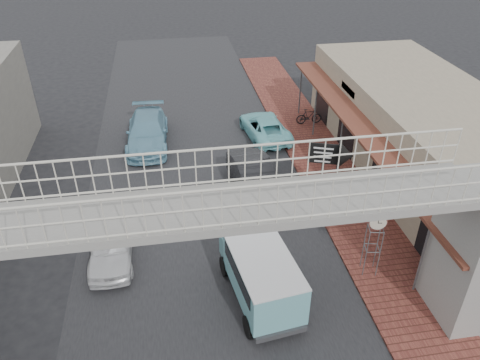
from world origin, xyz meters
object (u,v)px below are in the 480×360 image
object	(u,v)px
angkot_van	(261,271)
motorcycle_near	(347,183)
dark_sedan	(255,179)
white_hatchback	(111,243)
motorcycle_far	(309,116)
angkot_far	(147,132)
angkot_curb	(265,127)
arrow_sign	(343,156)
street_clock	(377,224)

from	to	relation	value
angkot_van	motorcycle_near	xyz separation A→B (m)	(5.19, 5.72, -0.72)
dark_sedan	angkot_van	distance (m)	6.47
white_hatchback	motorcycle_far	xyz separation A→B (m)	(10.66, 9.89, -0.11)
white_hatchback	angkot_far	distance (m)	9.11
dark_sedan	white_hatchback	bearing A→B (deg)	-157.61
white_hatchback	motorcycle_far	size ratio (longest dim) A/B	2.57
white_hatchback	angkot_curb	world-z (taller)	white_hatchback
arrow_sign	angkot_far	bearing A→B (deg)	157.47
white_hatchback	arrow_sign	bearing A→B (deg)	9.43
angkot_far	arrow_sign	bearing A→B (deg)	-39.79
angkot_curb	street_clock	size ratio (longest dim) A/B	1.69
street_clock	arrow_sign	world-z (taller)	arrow_sign
angkot_curb	motorcycle_near	size ratio (longest dim) A/B	2.56
angkot_far	street_clock	world-z (taller)	street_clock
street_clock	angkot_curb	bearing A→B (deg)	109.30
dark_sedan	angkot_van	world-z (taller)	angkot_van
motorcycle_far	white_hatchback	bearing A→B (deg)	132.66
motorcycle_near	arrow_sign	xyz separation A→B (m)	(-0.82, -1.05, 2.07)
angkot_curb	street_clock	distance (m)	11.49
motorcycle_near	angkot_curb	bearing A→B (deg)	11.71
motorcycle_near	street_clock	bearing A→B (deg)	157.78
white_hatchback	angkot_far	world-z (taller)	angkot_far
angkot_van	street_clock	world-z (taller)	street_clock
white_hatchback	motorcycle_near	world-z (taller)	white_hatchback
angkot_curb	arrow_sign	world-z (taller)	arrow_sign
angkot_curb	motorcycle_far	distance (m)	3.06
angkot_far	angkot_van	xyz separation A→B (m)	(3.78, -12.05, 0.52)
angkot_curb	angkot_far	world-z (taller)	angkot_far
angkot_curb	motorcycle_far	xyz separation A→B (m)	(2.88, 1.05, -0.05)
dark_sedan	motorcycle_far	bearing A→B (deg)	49.68
angkot_far	motorcycle_far	bearing A→B (deg)	7.74
white_hatchback	arrow_sign	world-z (taller)	arrow_sign
angkot_curb	angkot_far	bearing A→B (deg)	-7.93
angkot_van	street_clock	bearing A→B (deg)	0.52
white_hatchback	dark_sedan	bearing A→B (deg)	28.00
motorcycle_far	street_clock	bearing A→B (deg)	173.38
angkot_far	white_hatchback	bearing A→B (deg)	-96.14
dark_sedan	motorcycle_far	size ratio (longest dim) A/B	3.05
white_hatchback	arrow_sign	xyz separation A→B (m)	(9.50, 1.63, 1.95)
motorcycle_far	street_clock	size ratio (longest dim) A/B	0.59
white_hatchback	angkot_van	world-z (taller)	angkot_van
street_clock	arrow_sign	bearing A→B (deg)	98.60
white_hatchback	motorcycle_near	size ratio (longest dim) A/B	2.28
angkot_van	angkot_far	bearing A→B (deg)	99.72
white_hatchback	angkot_far	bearing A→B (deg)	81.17
dark_sedan	angkot_curb	size ratio (longest dim) A/B	1.06
motorcycle_near	motorcycle_far	xyz separation A→B (m)	(0.34, 7.21, 0.01)
dark_sedan	angkot_van	size ratio (longest dim) A/B	1.09
white_hatchback	dark_sedan	world-z (taller)	dark_sedan
dark_sedan	arrow_sign	distance (m)	4.16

